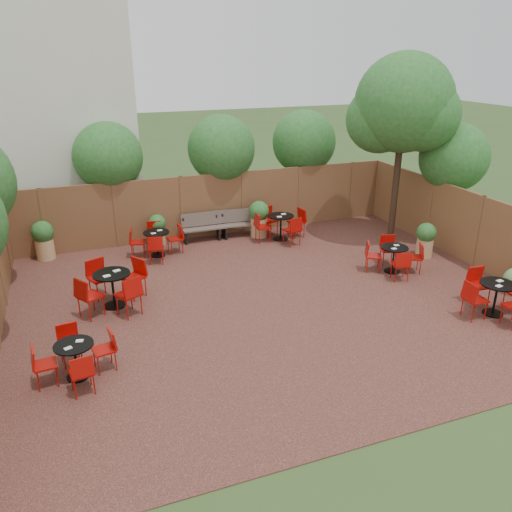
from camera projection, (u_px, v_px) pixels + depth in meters
name	position (u px, v px, depth m)	size (l,w,h in m)	color
ground	(273.00, 301.00, 12.31)	(80.00, 80.00, 0.00)	#354F23
courtyard_paving	(273.00, 300.00, 12.31)	(12.00, 10.00, 0.02)	#3B1A18
fence_back	(213.00, 205.00, 16.27)	(12.00, 0.08, 2.00)	brown
fence_right	(478.00, 232.00, 13.91)	(0.08, 10.00, 2.00)	brown
neighbour_building	(47.00, 103.00, 16.27)	(5.00, 4.00, 8.00)	beige
overhang_foliage	(142.00, 176.00, 12.73)	(15.47, 10.53, 2.51)	#205A1D
courtyard_tree	(404.00, 109.00, 14.73)	(2.92, 2.85, 5.56)	black
park_bench_left	(204.00, 226.00, 16.01)	(1.40, 0.45, 0.86)	brown
park_bench_right	(236.00, 223.00, 16.36)	(1.41, 0.58, 0.85)	brown
bistro_tables	(255.00, 268.00, 12.94)	(10.44, 7.81, 0.96)	black
planters	(214.00, 230.00, 15.28)	(10.79, 4.26, 1.16)	tan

